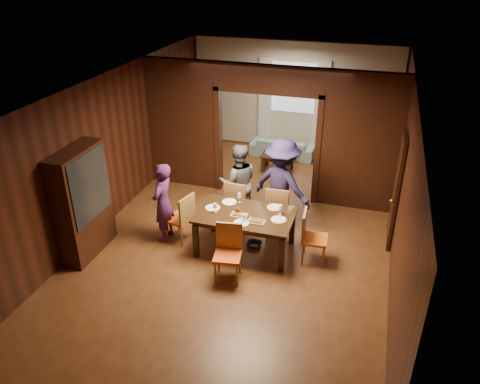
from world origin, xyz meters
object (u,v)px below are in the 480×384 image
(person_purple, at_px, (163,203))
(chair_right, at_px, (315,237))
(sofa, at_px, (283,147))
(dining_table, at_px, (245,232))
(chair_far_l, at_px, (238,201))
(chair_far_r, at_px, (278,207))
(chair_left, at_px, (179,217))
(person_navy, at_px, (282,185))
(coffee_table, at_px, (277,163))
(chair_near, at_px, (228,254))
(person_grey, at_px, (238,183))
(hutch, at_px, (83,203))

(person_purple, distance_m, chair_right, 2.83)
(sofa, height_order, dining_table, dining_table)
(chair_right, bearing_deg, chair_far_l, 58.48)
(sofa, height_order, chair_far_r, chair_far_r)
(sofa, height_order, chair_left, chair_left)
(person_navy, bearing_deg, chair_left, 50.66)
(person_navy, xyz_separation_m, chair_far_l, (-0.84, -0.08, -0.44))
(coffee_table, relative_size, chair_right, 0.82)
(dining_table, height_order, chair_near, chair_near)
(coffee_table, distance_m, chair_far_l, 2.72)
(person_purple, distance_m, coffee_table, 3.94)
(chair_left, height_order, chair_far_r, same)
(person_grey, xyz_separation_m, chair_far_l, (0.05, -0.17, -0.33))
(chair_far_l, relative_size, chair_near, 1.00)
(chair_right, relative_size, chair_far_r, 1.00)
(chair_left, distance_m, chair_right, 2.53)
(person_navy, distance_m, sofa, 3.66)
(chair_near, bearing_deg, chair_far_r, 66.64)
(person_grey, bearing_deg, dining_table, 90.11)
(chair_far_l, bearing_deg, sofa, -88.88)
(chair_left, relative_size, chair_near, 1.00)
(person_grey, xyz_separation_m, chair_far_r, (0.86, -0.18, -0.33))
(dining_table, xyz_separation_m, chair_far_r, (0.41, 0.87, 0.10))
(person_grey, xyz_separation_m, chair_near, (0.42, -1.96, -0.33))
(chair_right, distance_m, chair_near, 1.59)
(sofa, distance_m, chair_near, 5.40)
(sofa, relative_size, hutch, 0.84)
(person_grey, height_order, chair_far_r, person_grey)
(chair_right, xyz_separation_m, chair_near, (-1.29, -0.92, 0.00))
(person_purple, bearing_deg, person_grey, 137.03)
(chair_right, relative_size, chair_near, 1.00)
(chair_near, bearing_deg, coffee_table, 82.95)
(dining_table, bearing_deg, person_navy, 65.37)
(chair_right, bearing_deg, chair_left, 87.13)
(coffee_table, xyz_separation_m, chair_left, (-1.06, -3.61, 0.28))
(person_grey, xyz_separation_m, chair_right, (1.71, -1.03, -0.33))
(person_navy, distance_m, chair_right, 1.32)
(person_grey, distance_m, chair_far_l, 0.37)
(sofa, relative_size, coffee_table, 2.11)
(person_grey, relative_size, chair_far_l, 1.67)
(chair_far_l, bearing_deg, person_navy, -171.31)
(person_grey, relative_size, hutch, 0.81)
(chair_near, bearing_deg, hutch, 169.82)
(coffee_table, bearing_deg, person_purple, -110.13)
(dining_table, bearing_deg, chair_near, -92.36)
(sofa, bearing_deg, person_grey, 88.92)
(chair_near, bearing_deg, chair_far_l, 92.24)
(person_purple, bearing_deg, chair_left, 101.62)
(dining_table, relative_size, coffee_table, 2.15)
(person_grey, xyz_separation_m, sofa, (0.18, 3.43, -0.56))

